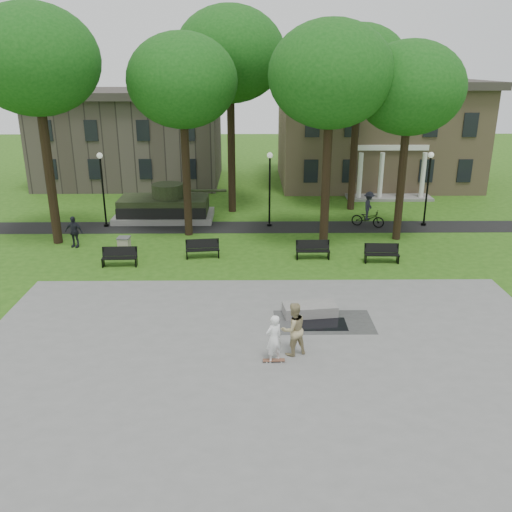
{
  "coord_description": "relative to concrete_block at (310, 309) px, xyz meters",
  "views": [
    {
      "loc": [
        -0.75,
        -21.26,
        9.96
      ],
      "look_at": [
        -0.47,
        2.63,
        1.4
      ],
      "focal_mm": 38.0,
      "sensor_mm": 36.0,
      "label": 1
    }
  ],
  "objects": [
    {
      "name": "tree_4",
      "position": [
        -3.73,
        16.78,
        10.15
      ],
      "size": [
        7.2,
        7.2,
        13.5
      ],
      "color": "black",
      "rests_on": "ground"
    },
    {
      "name": "footpath",
      "position": [
        -1.73,
        12.78,
        -0.24
      ],
      "size": [
        44.0,
        2.6,
        0.01
      ],
      "primitive_type": "cube",
      "color": "black",
      "rests_on": "ground"
    },
    {
      "name": "friend_watching",
      "position": [
        -0.96,
        -3.25,
        0.77
      ],
      "size": [
        1.19,
        1.09,
        2.0
      ],
      "primitive_type": "imported",
      "rotation": [
        0.0,
        0.0,
        3.56
      ],
      "color": "tan",
      "rests_on": "plaza"
    },
    {
      "name": "building_left",
      "position": [
        -12.73,
        27.28,
        3.35
      ],
      "size": [
        15.0,
        10.0,
        7.2
      ],
      "primitive_type": "cube",
      "color": "#4C443D",
      "rests_on": "ground"
    },
    {
      "name": "trash_bin",
      "position": [
        -9.4,
        7.78,
        0.24
      ],
      "size": [
        0.69,
        0.69,
        0.96
      ],
      "rotation": [
        0.0,
        0.0,
        -0.05
      ],
      "color": "#ABA18D",
      "rests_on": "ground"
    },
    {
      "name": "cyclist",
      "position": [
        5.07,
        12.85,
        0.69
      ],
      "size": [
        2.21,
        1.5,
        2.28
      ],
      "rotation": [
        0.0,
        0.0,
        1.17
      ],
      "color": "black",
      "rests_on": "ground"
    },
    {
      "name": "park_bench_1",
      "position": [
        -5.04,
        7.14,
        0.28
      ],
      "size": [
        1.84,
        0.73,
        1.0
      ],
      "rotation": [
        0.0,
        0.0,
        0.12
      ],
      "color": "black",
      "rests_on": "ground"
    },
    {
      "name": "puddle",
      "position": [
        0.29,
        -0.93,
        -0.22
      ],
      "size": [
        2.2,
        1.2,
        0.0
      ],
      "primitive_type": "cube",
      "color": "black",
      "rests_on": "plaza"
    },
    {
      "name": "skateboarder",
      "position": [
        -1.67,
        -3.74,
        0.66
      ],
      "size": [
        0.77,
        0.7,
        1.77
      ],
      "primitive_type": "imported",
      "rotation": [
        0.0,
        0.0,
        3.69
      ],
      "color": "white",
      "rests_on": "plaza"
    },
    {
      "name": "lamp_mid",
      "position": [
        -1.23,
        13.08,
        2.55
      ],
      "size": [
        0.36,
        0.36,
        4.73
      ],
      "color": "black",
      "rests_on": "ground"
    },
    {
      "name": "tree_0",
      "position": [
        -13.73,
        9.78,
        9.78
      ],
      "size": [
        6.8,
        6.8,
        12.97
      ],
      "color": "black",
      "rests_on": "ground"
    },
    {
      "name": "concrete_block",
      "position": [
        0.0,
        0.0,
        0.0
      ],
      "size": [
        2.31,
        1.26,
        0.45
      ],
      "primitive_type": "cube",
      "rotation": [
        0.0,
        0.0,
        0.12
      ],
      "color": "gray",
      "rests_on": "plaza"
    },
    {
      "name": "tank_monument",
      "position": [
        -8.19,
        14.78,
        0.61
      ],
      "size": [
        7.45,
        3.4,
        2.4
      ],
      "color": "gray",
      "rests_on": "ground"
    },
    {
      "name": "park_bench_2",
      "position": [
        0.88,
        6.91,
        0.28
      ],
      "size": [
        1.8,
        0.54,
        1.0
      ],
      "rotation": [
        0.0,
        0.0,
        0.01
      ],
      "color": "black",
      "rests_on": "ground"
    },
    {
      "name": "lamp_left",
      "position": [
        -11.73,
        13.08,
        2.55
      ],
      "size": [
        0.36,
        0.36,
        4.73
      ],
      "color": "black",
      "rests_on": "ground"
    },
    {
      "name": "park_bench_3",
      "position": [
        4.44,
        6.29,
        0.28
      ],
      "size": [
        1.82,
        0.59,
        1.0
      ],
      "rotation": [
        0.0,
        0.0,
        -0.04
      ],
      "color": "black",
      "rests_on": "ground"
    },
    {
      "name": "tree_3",
      "position": [
        6.27,
        10.28,
        8.35
      ],
      "size": [
        6.0,
        6.0,
        11.19
      ],
      "color": "black",
      "rests_on": "ground"
    },
    {
      "name": "tree_2",
      "position": [
        1.77,
        9.28,
        9.07
      ],
      "size": [
        6.6,
        6.6,
        12.16
      ],
      "color": "black",
      "rests_on": "ground"
    },
    {
      "name": "building_right",
      "position": [
        8.27,
        26.77,
        4.1
      ],
      "size": [
        17.0,
        12.0,
        8.6
      ],
      "color": "#9E8460",
      "rests_on": "ground"
    },
    {
      "name": "plaza",
      "position": [
        -1.73,
        -4.22,
        -0.23
      ],
      "size": [
        22.0,
        16.0,
        0.02
      ],
      "primitive_type": "cube",
      "color": "gray",
      "rests_on": "ground"
    },
    {
      "name": "tree_5",
      "position": [
        4.77,
        17.28,
        9.42
      ],
      "size": [
        6.4,
        6.4,
        12.44
      ],
      "color": "black",
      "rests_on": "ground"
    },
    {
      "name": "pedestrian_walker",
      "position": [
        -12.49,
        9.0,
        0.66
      ],
      "size": [
        1.13,
        0.67,
        1.81
      ],
      "primitive_type": "imported",
      "rotation": [
        0.0,
        0.0,
        -0.23
      ],
      "color": "black",
      "rests_on": "ground"
    },
    {
      "name": "lamp_right",
      "position": [
        8.77,
        13.08,
        2.55
      ],
      "size": [
        0.36,
        0.36,
        4.73
      ],
      "color": "black",
      "rests_on": "ground"
    },
    {
      "name": "ground",
      "position": [
        -1.73,
        0.78,
        -0.24
      ],
      "size": [
        120.0,
        120.0,
        0.0
      ],
      "primitive_type": "plane",
      "color": "#275113",
      "rests_on": "ground"
    },
    {
      "name": "park_bench_0",
      "position": [
        -9.23,
        5.91,
        0.28
      ],
      "size": [
        1.81,
        0.57,
        1.0
      ],
      "rotation": [
        0.0,
        0.0,
        0.03
      ],
      "color": "black",
      "rests_on": "ground"
    },
    {
      "name": "tree_1",
      "position": [
        -6.23,
        11.28,
        8.71
      ],
      "size": [
        6.2,
        6.2,
        11.63
      ],
      "color": "black",
      "rests_on": "ground"
    },
    {
      "name": "skateboard",
      "position": [
        -1.66,
        -3.8,
        -0.19
      ],
      "size": [
        0.79,
        0.23,
        0.07
      ],
      "primitive_type": "cube",
      "rotation": [
        0.0,
        0.0,
        0.04
      ],
      "color": "brown",
      "rests_on": "plaza"
    }
  ]
}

